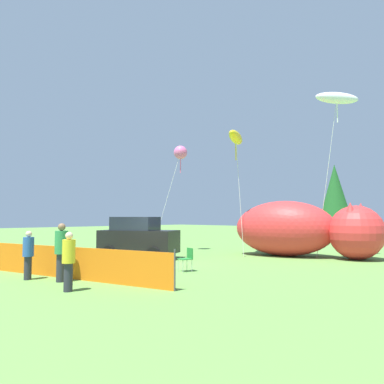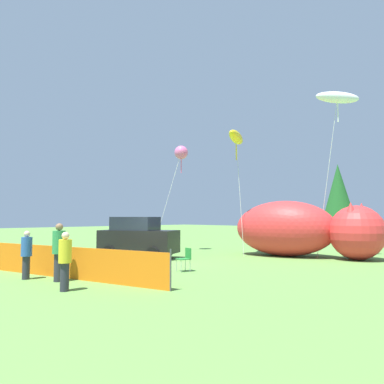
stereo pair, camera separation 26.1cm
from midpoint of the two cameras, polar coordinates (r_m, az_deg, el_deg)
ground_plane at (r=17.10m, az=-7.23°, el=-10.86°), size 120.00×120.00×0.00m
parked_car at (r=19.59m, az=-7.85°, el=-6.91°), size 4.29×3.29×2.11m
folding_chair at (r=14.74m, az=-0.51°, el=-9.89°), size 0.57×0.57×0.90m
inflatable_cat at (r=20.72m, az=16.75°, el=-5.68°), size 7.84×4.36×2.97m
safety_fence at (r=13.79m, az=-18.18°, el=-10.15°), size 8.53×2.21×1.19m
spectator_in_yellow_shirt at (r=13.11m, az=-19.09°, el=-8.30°), size 0.41×0.41×1.90m
spectator_in_green_shirt at (r=11.38m, az=-18.16°, el=-9.64°), size 0.37×0.37×1.68m
spectator_in_blue_shirt at (r=13.96m, az=-23.42°, el=-8.50°), size 0.36×0.36×1.63m
kite_pink_octopus at (r=23.58m, az=-1.35°, el=5.98°), size 0.85×2.44×6.57m
kite_yellow_hero at (r=21.66m, az=7.09°, el=8.21°), size 1.94×2.89×6.93m
kite_white_ghost at (r=21.60m, az=21.62°, el=13.18°), size 2.01×2.22×8.73m
horizon_tree_east at (r=45.46m, az=21.54°, el=0.08°), size 3.39×3.39×8.10m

